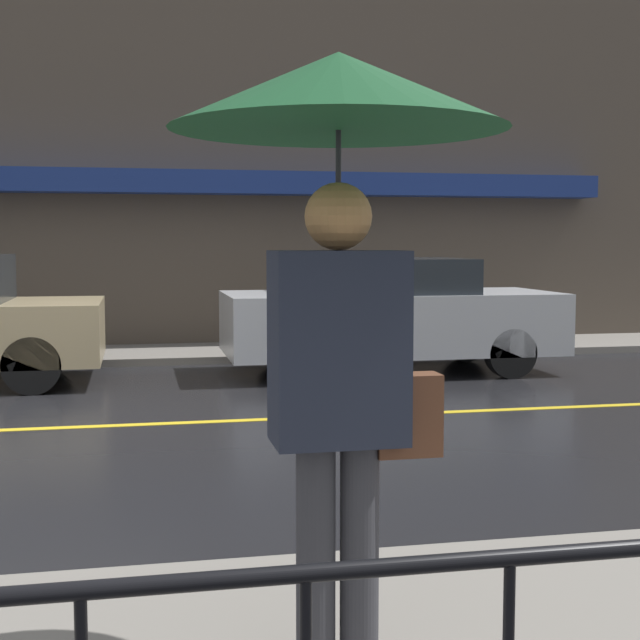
% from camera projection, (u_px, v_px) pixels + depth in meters
% --- Properties ---
extents(ground_plane, '(80.00, 80.00, 0.00)m').
position_uv_depth(ground_plane, '(33.00, 429.00, 8.06)').
color(ground_plane, black).
extents(sidewalk_far, '(28.00, 1.80, 0.10)m').
position_uv_depth(sidewalk_far, '(71.00, 356.00, 12.79)').
color(sidewalk_far, slate).
rests_on(sidewalk_far, ground_plane).
extents(lane_marking, '(25.20, 0.12, 0.01)m').
position_uv_depth(lane_marking, '(33.00, 429.00, 8.06)').
color(lane_marking, gold).
rests_on(lane_marking, ground_plane).
extents(building_storefront, '(28.00, 0.85, 6.76)m').
position_uv_depth(building_storefront, '(70.00, 133.00, 13.50)').
color(building_storefront, '#4C4238').
rests_on(building_storefront, ground_plane).
extents(pedestrian, '(1.19, 1.19, 2.24)m').
position_uv_depth(pedestrian, '(340.00, 178.00, 3.12)').
color(pedestrian, '#333338').
rests_on(pedestrian, sidewalk_near).
extents(car_silver, '(4.27, 1.82, 1.48)m').
position_uv_depth(car_silver, '(388.00, 314.00, 11.54)').
color(car_silver, '#B2B5BA').
rests_on(car_silver, ground_plane).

